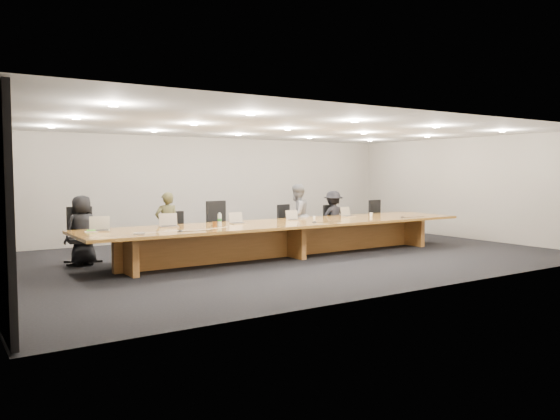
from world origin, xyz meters
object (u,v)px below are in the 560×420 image
object	(u,v)px
amber_mug	(215,224)
chair_right	(335,224)
person_c	(297,215)
laptop_e	(349,212)
laptop_c	(238,218)
person_d	(333,217)
water_bottle	(220,220)
av_box	(139,234)
laptop_a	(99,224)
mic_center	(315,222)
chair_far_right	(381,219)
paper_cup_far	(371,214)
chair_mid_left	(222,226)
laptop_d	(294,215)
conference_table	(287,233)
paper_cup_near	(314,218)
chair_far_left	(82,235)
mic_left	(180,231)
mic_right	(403,217)
laptop_b	(169,220)
person_b	(167,225)
person_a	(82,230)
chair_left	(178,234)
chair_mid_right	(290,225)

from	to	relation	value
amber_mug	chair_right	bearing A→B (deg)	16.87
person_c	laptop_e	size ratio (longest dim) A/B	5.01
laptop_c	person_d	bearing A→B (deg)	16.68
chair_right	person_c	distance (m)	1.28
water_bottle	amber_mug	xyz separation A→B (m)	(-0.18, -0.13, -0.07)
person_d	av_box	world-z (taller)	person_d
laptop_a	mic_center	world-z (taller)	laptop_a
chair_far_right	amber_mug	xyz separation A→B (m)	(-5.68, -1.21, 0.26)
paper_cup_far	av_box	distance (m)	6.15
laptop_c	chair_mid_left	bearing A→B (deg)	84.96
chair_right	laptop_a	world-z (taller)	laptop_a
av_box	laptop_d	bearing A→B (deg)	28.44
laptop_c	chair_right	bearing A→B (deg)	16.37
person_d	av_box	xyz separation A→B (m)	(-5.74, -1.71, 0.08)
conference_table	paper_cup_near	world-z (taller)	paper_cup_near
chair_far_left	person_c	size ratio (longest dim) A/B	0.76
chair_far_left	mic_center	bearing A→B (deg)	-16.44
chair_right	chair_mid_left	bearing A→B (deg)	164.91
mic_center	mic_left	bearing A→B (deg)	-178.34
laptop_c	mic_right	distance (m)	4.15
chair_far_right	mic_center	bearing A→B (deg)	-163.77
laptop_b	laptop_e	world-z (taller)	laptop_b
person_b	person_d	size ratio (longest dim) A/B	1.04
laptop_b	amber_mug	xyz separation A→B (m)	(0.78, -0.46, -0.09)
conference_table	person_d	xyz separation A→B (m)	(2.23, 1.19, 0.16)
person_a	laptop_a	distance (m)	0.92
person_a	chair_mid_left	bearing A→B (deg)	165.65
person_a	laptop_c	xyz separation A→B (m)	(2.98, -0.98, 0.18)
chair_left	water_bottle	distance (m)	1.24
chair_far_left	person_b	xyz separation A→B (m)	(1.76, -0.07, 0.12)
person_b	water_bottle	xyz separation A→B (m)	(0.67, -1.19, 0.17)
chair_far_left	person_c	bearing A→B (deg)	2.44
laptop_a	person_c	bearing A→B (deg)	23.81
chair_mid_left	mic_right	xyz separation A→B (m)	(3.95, -1.81, 0.16)
paper_cup_far	water_bottle	bearing A→B (deg)	-178.81
person_c	mic_left	xyz separation A→B (m)	(-3.76, -1.63, -0.01)
person_a	mic_right	world-z (taller)	person_a
chair_far_right	water_bottle	bearing A→B (deg)	-177.10
mic_center	laptop_e	bearing A→B (deg)	26.70
av_box	chair_left	bearing A→B (deg)	65.59
chair_mid_left	person_b	size ratio (longest dim) A/B	0.85
paper_cup_near	chair_left	bearing A→B (deg)	162.81
person_d	mic_right	xyz separation A→B (m)	(0.76, -1.72, 0.08)
chair_far_right	mic_right	xyz separation A→B (m)	(-0.90, -1.68, 0.22)
chair_mid_right	amber_mug	bearing A→B (deg)	-171.78
chair_far_right	laptop_b	world-z (taller)	chair_far_right
conference_table	laptop_b	distance (m)	2.63
chair_left	amber_mug	xyz separation A→B (m)	(0.29, -1.22, 0.30)
water_bottle	chair_far_left	bearing A→B (deg)	152.56
chair_left	chair_right	size ratio (longest dim) A/B	1.00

